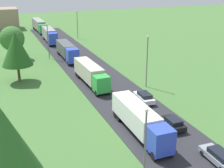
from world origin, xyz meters
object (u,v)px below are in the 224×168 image
at_px(truck_fourth, 50,35).
at_px(car_third, 144,97).
at_px(truck_fifth, 39,25).
at_px(car_lead, 219,156).
at_px(tree_maple, 16,49).
at_px(lamppost_second, 147,59).
at_px(lamppost_third, 48,39).
at_px(tree_oak, 12,39).
at_px(tree_birch, 5,143).
at_px(truck_third, 67,50).
at_px(lamppost_fourth, 77,23).
at_px(truck_second, 91,73).
at_px(car_second, 173,123).
at_px(truck_lead, 140,119).
at_px(lamppost_lead, 145,143).

xyz_separation_m(truck_fourth, car_third, (5.17, -47.72, -1.36)).
distance_m(truck_fifth, car_lead, 83.28).
bearing_deg(tree_maple, lamppost_second, -28.56).
relative_size(lamppost_second, lamppost_third, 1.12).
bearing_deg(truck_fourth, tree_oak, -128.02).
bearing_deg(tree_birch, lamppost_third, 75.70).
xyz_separation_m(truck_third, truck_fourth, (-0.24, 19.21, 0.11)).
height_order(lamppost_fourth, tree_oak, lamppost_fourth).
relative_size(car_third, lamppost_fourth, 0.55).
height_order(lamppost_third, tree_maple, tree_maple).
height_order(truck_second, car_second, truck_second).
relative_size(truck_fourth, car_second, 3.00).
height_order(truck_lead, lamppost_second, lamppost_second).
height_order(truck_fifth, lamppost_lead, lamppost_lead).
height_order(truck_second, car_third, truck_second).
height_order(car_second, tree_birch, tree_birch).
relative_size(car_third, lamppost_third, 0.56).
xyz_separation_m(car_third, lamppost_fourth, (3.73, 50.18, 3.75)).
bearing_deg(lamppost_fourth, truck_lead, -98.58).
bearing_deg(lamppost_second, truck_fourth, 101.64).
height_order(car_second, car_third, car_third).
xyz_separation_m(truck_third, lamppost_lead, (-4.04, -45.63, 2.28)).
height_order(truck_fifth, lamppost_third, lamppost_third).
bearing_deg(car_second, tree_birch, -158.51).
bearing_deg(car_third, lamppost_second, 59.52).
height_order(truck_second, truck_third, truck_second).
bearing_deg(lamppost_second, lamppost_third, 116.19).
distance_m(lamppost_second, lamppost_fourth, 44.32).
bearing_deg(truck_fifth, tree_oak, -109.01).
xyz_separation_m(truck_second, tree_oak, (-11.14, 22.89, 2.60)).
height_order(lamppost_second, tree_oak, lamppost_second).
xyz_separation_m(lamppost_lead, lamppost_third, (0.27, 47.70, 0.13)).
bearing_deg(truck_lead, lamppost_second, 59.30).
bearing_deg(tree_birch, lamppost_second, 43.17).
relative_size(truck_fourth, truck_fifth, 0.83).
bearing_deg(car_second, lamppost_third, 101.68).
distance_m(truck_fifth, car_second, 74.99).
height_order(lamppost_third, tree_oak, lamppost_third).
xyz_separation_m(lamppost_lead, lamppost_fourth, (12.69, 67.31, 0.22)).
height_order(tree_oak, tree_maple, tree_maple).
bearing_deg(lamppost_second, tree_birch, -136.83).
bearing_deg(car_third, car_second, -93.47).
height_order(car_third, tree_birch, tree_birch).
relative_size(truck_second, tree_birch, 1.25).
distance_m(lamppost_third, tree_oak, 8.13).
bearing_deg(car_lead, lamppost_lead, 179.55).
relative_size(truck_second, truck_fifth, 0.85).
bearing_deg(lamppost_second, tree_oak, 125.52).
bearing_deg(tree_maple, truck_third, 44.32).
bearing_deg(tree_oak, car_second, -69.64).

